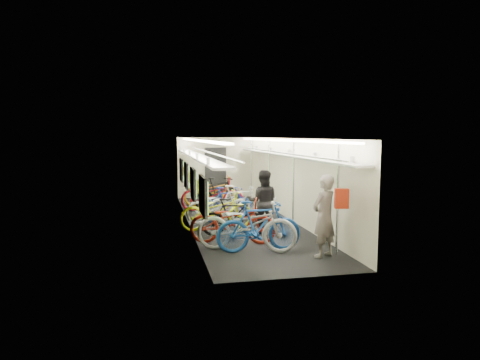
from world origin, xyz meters
name	(u,v)px	position (x,y,z in m)	size (l,w,h in m)	color
train_car_shell	(224,163)	(-0.36, 0.71, 1.66)	(10.00, 10.00, 10.00)	black
bicycle_0	(246,225)	(-0.52, -3.11, 0.57)	(0.76, 2.18, 1.14)	#A7A7AB
bicycle_1	(259,226)	(-0.27, -3.23, 0.56)	(0.52, 1.86, 1.12)	#194997
bicycle_2	(233,221)	(-0.69, -2.42, 0.52)	(0.69, 1.99, 1.04)	maroon
bicycle_3	(233,217)	(-0.55, -1.69, 0.47)	(0.44, 1.56, 0.94)	black
bicycle_4	(217,211)	(-0.84, -0.91, 0.51)	(0.68, 1.95, 1.02)	#E8F116
bicycle_5	(238,203)	(-0.07, -0.01, 0.53)	(0.50, 1.78, 1.07)	silver
bicycle_6	(219,205)	(-0.63, -0.02, 0.51)	(0.68, 1.94, 1.02)	#B2B3B7
bicycle_7	(228,204)	(-0.34, 0.22, 0.51)	(0.47, 1.68, 1.01)	navy
bicycle_8	(212,195)	(-0.56, 1.84, 0.55)	(0.73, 2.09, 1.10)	maroon
bicycle_9	(219,193)	(-0.31, 2.16, 0.55)	(0.52, 1.83, 1.10)	black
bicycle_10	(213,191)	(-0.40, 2.84, 0.54)	(0.71, 2.04, 1.07)	orange
passenger_near	(324,216)	(0.94, -3.85, 0.85)	(0.62, 0.41, 1.70)	gray
passenger_mid	(263,202)	(0.26, -1.53, 0.81)	(0.78, 0.61, 1.61)	black
backpack	(342,198)	(1.07, -4.36, 1.28)	(0.26, 0.14, 0.38)	#B12611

